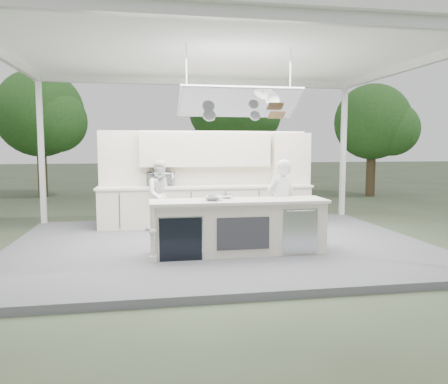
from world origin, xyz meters
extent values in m
plane|color=#46543A|center=(0.00, 0.00, 0.00)|extent=(90.00, 90.00, 0.00)
cube|color=#58575C|center=(0.00, 0.00, 0.06)|extent=(8.00, 6.00, 0.12)
cube|color=white|center=(3.90, 2.90, 1.85)|extent=(0.12, 0.12, 3.70)
cube|color=white|center=(-3.90, 2.90, 1.85)|extent=(0.12, 0.12, 3.70)
cube|color=white|center=(0.00, 0.00, 3.78)|extent=(8.20, 6.20, 0.16)
cube|color=white|center=(0.00, -2.90, 3.62)|extent=(8.00, 0.12, 0.16)
cube|color=white|center=(0.00, 2.90, 3.62)|extent=(8.00, 0.12, 0.16)
cube|color=white|center=(3.90, 0.00, 3.62)|extent=(0.12, 6.00, 0.16)
cube|color=white|center=(0.20, -0.90, 2.75)|extent=(2.00, 0.71, 0.43)
cube|color=white|center=(0.20, -0.90, 2.75)|extent=(2.06, 0.76, 0.46)
cylinder|color=white|center=(-0.70, -0.90, 3.23)|extent=(0.02, 0.02, 0.95)
cylinder|color=white|center=(1.10, -0.90, 3.23)|extent=(0.02, 0.02, 0.95)
cylinder|color=silver|center=(-0.30, -0.75, 2.53)|extent=(0.22, 0.14, 0.21)
cylinder|color=silver|center=(0.50, -0.80, 2.53)|extent=(0.18, 0.12, 0.18)
cube|color=olive|center=(0.90, -0.78, 2.55)|extent=(0.28, 0.18, 0.12)
cube|color=#F4E7CF|center=(0.20, -0.90, 0.57)|extent=(3.00, 0.70, 0.90)
cube|color=white|center=(0.20, -0.90, 1.04)|extent=(3.10, 0.78, 0.05)
cylinder|color=#F4E7CF|center=(-1.30, -1.25, 0.58)|extent=(0.11, 0.11, 0.92)
cube|color=black|center=(-0.85, -1.25, 0.48)|extent=(0.70, 0.04, 0.72)
cube|color=silver|center=(-0.85, -1.26, 0.48)|extent=(0.74, 0.03, 0.72)
cube|color=#2D2E32|center=(0.20, -1.26, 0.54)|extent=(0.90, 0.02, 0.55)
cube|color=silver|center=(1.20, -1.26, 0.54)|extent=(0.62, 0.02, 0.78)
cube|color=#F4E7CF|center=(0.00, 1.90, 0.57)|extent=(5.00, 0.65, 0.90)
cube|color=white|center=(0.00, 1.90, 1.04)|extent=(5.08, 0.72, 0.05)
cube|color=#F4E7CF|center=(0.00, 2.20, 1.25)|extent=(5.00, 0.10, 2.25)
cube|color=#F4E7CF|center=(0.00, 2.07, 1.92)|extent=(3.10, 0.38, 0.80)
cube|color=#F4E7CF|center=(2.10, 2.02, 1.67)|extent=(0.90, 0.45, 1.30)
cube|color=olive|center=(2.10, 2.02, 1.67)|extent=(0.84, 0.40, 0.03)
cylinder|color=silver|center=(2.00, 1.88, 1.13)|extent=(0.20, 0.20, 0.12)
cylinder|color=black|center=(2.00, 1.88, 1.29)|extent=(0.17, 0.17, 0.20)
cylinder|color=black|center=(2.35, 1.88, 1.12)|extent=(0.16, 0.16, 0.10)
cone|color=black|center=(2.35, 1.88, 1.29)|extent=(0.14, 0.14, 0.24)
cylinder|color=#483A24|center=(-5.50, 10.00, 1.05)|extent=(0.36, 0.36, 2.10)
sphere|color=#386324|center=(-5.50, 10.00, 3.29)|extent=(3.40, 3.40, 3.40)
sphere|color=#386324|center=(-4.82, 9.49, 2.95)|extent=(2.38, 2.38, 2.38)
cylinder|color=#483A24|center=(2.50, 12.00, 1.22)|extent=(0.36, 0.36, 2.45)
sphere|color=#386324|center=(2.50, 12.00, 3.85)|extent=(4.00, 4.00, 4.00)
sphere|color=#386324|center=(3.30, 11.40, 3.45)|extent=(2.80, 2.80, 2.80)
cylinder|color=#483A24|center=(7.50, 8.00, 0.96)|extent=(0.36, 0.36, 1.92)
sphere|color=#386324|center=(7.50, 8.00, 2.97)|extent=(3.00, 3.00, 3.00)
sphere|color=#386324|center=(8.10, 7.55, 2.67)|extent=(2.10, 2.10, 2.10)
imported|color=white|center=(1.12, -0.44, 0.94)|extent=(0.66, 0.49, 1.63)
imported|color=white|center=(-1.06, 1.55, 0.91)|extent=(0.88, 0.76, 1.58)
imported|color=silver|center=(-1.08, 2.08, 1.23)|extent=(0.66, 0.53, 0.32)
imported|color=#B7BABF|center=(-0.27, -0.92, 1.11)|extent=(0.39, 0.39, 0.08)
imported|color=silver|center=(0.03, -0.65, 1.10)|extent=(0.26, 0.26, 0.07)
camera|label=1|loc=(-1.36, -8.31, 2.00)|focal=35.00mm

